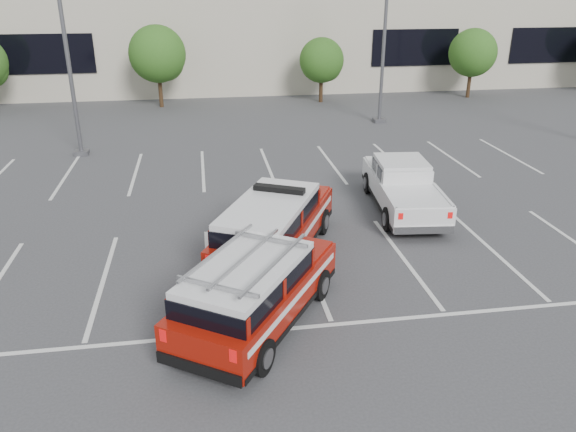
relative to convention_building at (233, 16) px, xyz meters
name	(u,v)px	position (x,y,z in m)	size (l,w,h in m)	color
ground	(309,266)	(-0.18, -31.86, -4.72)	(120.00, 120.00, 0.00)	#3A3A3D
stall_markings	(284,206)	(-0.18, -27.36, -4.71)	(23.00, 15.00, 0.01)	silver
convention_building	(233,16)	(0.00, 0.00, 0.00)	(60.00, 16.99, 13.20)	#BAAF9D
tree_mid_left	(159,56)	(-5.09, -9.82, -1.68)	(3.37, 3.37, 4.85)	#3F2B19
tree_mid_right	(323,62)	(4.91, -9.82, -2.22)	(2.77, 2.77, 3.99)	#3F2B19
tree_right	(474,54)	(14.91, -9.82, -1.95)	(3.07, 3.07, 4.42)	#3F2B19
light_pole_left	(64,33)	(-8.18, -19.86, 0.47)	(0.90, 0.60, 10.24)	#59595E
light_pole_mid	(385,23)	(6.82, -15.86, 0.47)	(0.90, 0.60, 10.24)	#59595E
fire_chief_suv	(274,230)	(-1.00, -31.04, -3.94)	(4.15, 5.71, 1.90)	maroon
white_pickup	(403,191)	(3.71, -28.27, -4.07)	(2.36, 5.43, 1.62)	silver
ladder_suv	(255,295)	(-1.88, -34.44, -3.95)	(4.25, 5.10, 1.91)	maroon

